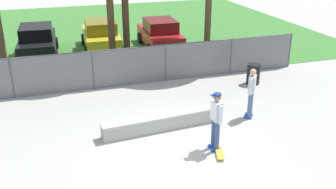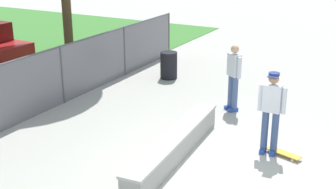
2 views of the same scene
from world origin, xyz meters
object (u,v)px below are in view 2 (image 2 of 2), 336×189
Objects in this scene: concrete_ledge at (175,146)px; bystander at (234,75)px; skateboard at (283,153)px; trash_bin at (169,65)px; skateboarder at (271,109)px.

concrete_ledge is 2.28× the size of bystander.
trash_bin is (3.85, 4.89, 0.37)m from skateboard.
trash_bin reaches higher than concrete_ledge.
concrete_ledge is 3.31m from bystander.
trash_bin is (1.77, 2.92, -0.56)m from bystander.
concrete_ledge is at bearing 178.51° from bystander.
concrete_ledge is 4.64× the size of trash_bin.
skateboard is at bearing -89.36° from skateboarder.
bystander is (2.08, 1.97, 0.94)m from skateboard.
skateboarder reaches higher than bystander.
skateboarder reaches higher than trash_bin.
bystander is (3.22, -0.08, 0.74)m from concrete_ledge.
concrete_ledge is at bearing 119.04° from skateboard.
bystander is (2.08, 1.63, -0.02)m from skateboarder.
skateboard is 0.45× the size of bystander.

